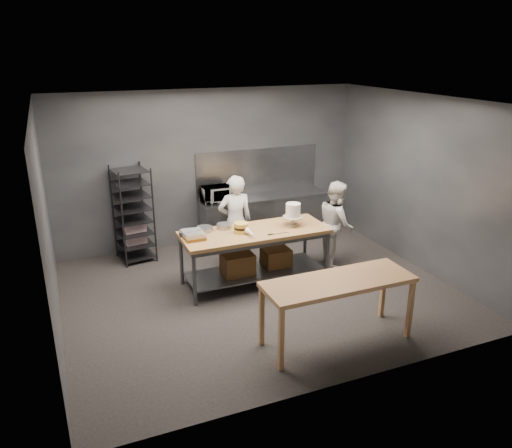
{
  "coord_description": "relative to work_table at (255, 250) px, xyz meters",
  "views": [
    {
      "loc": [
        -2.81,
        -6.62,
        3.74
      ],
      "look_at": [
        0.06,
        0.31,
        1.05
      ],
      "focal_mm": 35.0,
      "sensor_mm": 36.0,
      "label": 1
    }
  ],
  "objects": [
    {
      "name": "cake_pans",
      "position": [
        -0.78,
        0.24,
        0.39
      ],
      "size": [
        0.9,
        0.36,
        0.07
      ],
      "color": "gray",
      "rests_on": "work_table"
    },
    {
      "name": "ground",
      "position": [
        -0.06,
        -0.37,
        -0.57
      ],
      "size": [
        6.0,
        6.0,
        0.0
      ],
      "primitive_type": "plane",
      "color": "black",
      "rests_on": "ground"
    },
    {
      "name": "back_counter",
      "position": [
        0.94,
        1.81,
        -0.12
      ],
      "size": [
        2.6,
        0.6,
        0.9
      ],
      "color": "slate",
      "rests_on": "ground"
    },
    {
      "name": "chef_right",
      "position": [
        1.63,
        0.16,
        0.19
      ],
      "size": [
        0.76,
        0.88,
        1.53
      ],
      "primitive_type": "imported",
      "rotation": [
        0.0,
        0.0,
        1.29
      ],
      "color": "silver",
      "rests_on": "ground"
    },
    {
      "name": "near_counter",
      "position": [
        0.33,
        -2.05,
        0.24
      ],
      "size": [
        2.0,
        0.7,
        0.9
      ],
      "color": "#98693F",
      "rests_on": "ground"
    },
    {
      "name": "work_table",
      "position": [
        0.0,
        0.0,
        0.0
      ],
      "size": [
        2.4,
        0.9,
        0.92
      ],
      "color": "olive",
      "rests_on": "ground"
    },
    {
      "name": "offset_spatula",
      "position": [
        0.24,
        -0.29,
        0.35
      ],
      "size": [
        0.37,
        0.02,
        0.02
      ],
      "color": "slate",
      "rests_on": "work_table"
    },
    {
      "name": "splashback_panel",
      "position": [
        0.94,
        2.11,
        0.78
      ],
      "size": [
        2.6,
        0.02,
        0.9
      ],
      "primitive_type": "cube",
      "color": "slate",
      "rests_on": "back_counter"
    },
    {
      "name": "piping_bag",
      "position": [
        -0.17,
        -0.2,
        0.41
      ],
      "size": [
        0.14,
        0.39,
        0.12
      ],
      "primitive_type": "cone",
      "rotation": [
        1.57,
        0.0,
        0.05
      ],
      "color": "white",
      "rests_on": "work_table"
    },
    {
      "name": "speed_rack",
      "position": [
        -1.66,
        1.73,
        0.28
      ],
      "size": [
        0.69,
        0.73,
        1.75
      ],
      "color": "black",
      "rests_on": "ground"
    },
    {
      "name": "microwave",
      "position": [
        -0.06,
        1.81,
        0.48
      ],
      "size": [
        0.54,
        0.37,
        0.3
      ],
      "primitive_type": "imported",
      "color": "black",
      "rests_on": "back_counter"
    },
    {
      "name": "pastry_clamshells",
      "position": [
        -1.01,
        0.04,
        0.4
      ],
      "size": [
        0.32,
        0.37,
        0.11
      ],
      "color": "#A97221",
      "rests_on": "work_table"
    },
    {
      "name": "back_wall",
      "position": [
        -0.06,
        2.13,
        0.93
      ],
      "size": [
        6.0,
        0.04,
        3.0
      ],
      "primitive_type": "cube",
      "color": "#4C4F54",
      "rests_on": "ground"
    },
    {
      "name": "frosted_cake_stand",
      "position": [
        0.68,
        -0.02,
        0.58
      ],
      "size": [
        0.34,
        0.34,
        0.38
      ],
      "color": "#B8AD93",
      "rests_on": "work_table"
    },
    {
      "name": "chef_behind",
      "position": [
        -0.05,
        0.77,
        0.26
      ],
      "size": [
        0.64,
        0.45,
        1.66
      ],
      "primitive_type": "imported",
      "rotation": [
        0.0,
        0.0,
        3.05
      ],
      "color": "silver",
      "rests_on": "ground"
    },
    {
      "name": "layer_cake",
      "position": [
        -0.23,
        0.0,
        0.43
      ],
      "size": [
        0.23,
        0.23,
        0.16
      ],
      "color": "gold",
      "rests_on": "work_table"
    }
  ]
}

